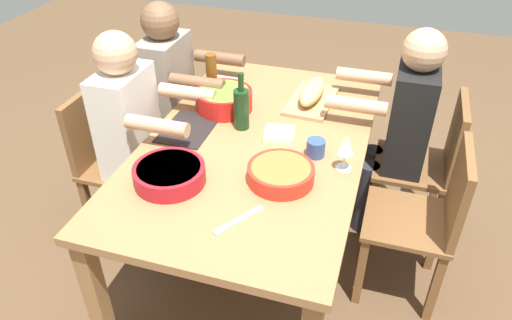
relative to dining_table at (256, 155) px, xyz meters
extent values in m
plane|color=brown|center=(0.00, 0.00, -0.66)|extent=(8.00, 8.00, 0.00)
cube|color=#9E7044|center=(0.00, 0.00, 0.06)|extent=(1.69, 1.02, 0.04)
cube|color=#9E7044|center=(0.78, -0.45, -0.31)|extent=(0.07, 0.07, 0.70)
cube|color=#9E7044|center=(-0.78, 0.45, -0.31)|extent=(0.07, 0.07, 0.70)
cube|color=#9E7044|center=(0.78, 0.45, -0.31)|extent=(0.07, 0.07, 0.70)
cube|color=brown|center=(0.00, -0.75, -0.22)|extent=(0.40, 0.40, 0.03)
cube|color=brown|center=(0.00, -0.93, -0.01)|extent=(0.38, 0.04, 0.40)
cube|color=brown|center=(-0.17, -0.58, -0.45)|extent=(0.04, 0.04, 0.42)
cube|color=brown|center=(0.17, -0.58, -0.45)|extent=(0.04, 0.04, 0.42)
cube|color=brown|center=(-0.17, -0.92, -0.45)|extent=(0.04, 0.04, 0.42)
cube|color=brown|center=(0.17, -0.92, -0.45)|extent=(0.04, 0.04, 0.42)
cube|color=brown|center=(0.00, 0.75, -0.22)|extent=(0.40, 0.40, 0.03)
cube|color=brown|center=(0.00, 0.93, -0.01)|extent=(0.38, 0.04, 0.40)
cube|color=brown|center=(0.17, 0.58, -0.45)|extent=(0.04, 0.04, 0.42)
cube|color=brown|center=(-0.17, 0.58, -0.45)|extent=(0.04, 0.04, 0.42)
cube|color=brown|center=(0.17, 0.92, -0.45)|extent=(0.04, 0.04, 0.42)
cube|color=brown|center=(-0.17, 0.92, -0.45)|extent=(0.04, 0.04, 0.42)
cylinder|color=#2D2D38|center=(0.08, 0.53, -0.43)|extent=(0.11, 0.11, 0.45)
cylinder|color=#2D2D38|center=(-0.08, 0.53, -0.43)|extent=(0.11, 0.11, 0.45)
cube|color=white|center=(0.00, 0.69, 0.07)|extent=(0.34, 0.20, 0.55)
cylinder|color=tan|center=(0.17, 0.42, 0.19)|extent=(0.07, 0.30, 0.07)
cylinder|color=tan|center=(-0.17, 0.42, 0.19)|extent=(0.07, 0.30, 0.07)
sphere|color=tan|center=(0.00, 0.69, 0.44)|extent=(0.21, 0.21, 0.21)
cube|color=brown|center=(0.46, 0.75, -0.22)|extent=(0.40, 0.40, 0.03)
cube|color=brown|center=(0.46, 0.93, -0.01)|extent=(0.38, 0.04, 0.40)
cube|color=brown|center=(0.63, 0.58, -0.45)|extent=(0.04, 0.04, 0.42)
cube|color=brown|center=(0.29, 0.58, -0.45)|extent=(0.04, 0.04, 0.42)
cube|color=brown|center=(0.63, 0.92, -0.45)|extent=(0.04, 0.04, 0.42)
cube|color=brown|center=(0.29, 0.92, -0.45)|extent=(0.04, 0.04, 0.42)
cylinder|color=#2D2D38|center=(0.54, 0.53, -0.43)|extent=(0.11, 0.11, 0.45)
cylinder|color=#2D2D38|center=(0.38, 0.53, -0.43)|extent=(0.11, 0.11, 0.45)
cube|color=gray|center=(0.46, 0.69, 0.07)|extent=(0.34, 0.20, 0.55)
cylinder|color=brown|center=(0.63, 0.42, 0.19)|extent=(0.07, 0.30, 0.07)
cylinder|color=brown|center=(0.29, 0.42, 0.19)|extent=(0.07, 0.30, 0.07)
sphere|color=brown|center=(0.46, 0.69, 0.44)|extent=(0.21, 0.21, 0.21)
cube|color=brown|center=(0.46, -0.75, -0.22)|extent=(0.40, 0.40, 0.03)
cube|color=brown|center=(0.46, -0.93, -0.01)|extent=(0.38, 0.04, 0.40)
cube|color=brown|center=(0.29, -0.58, -0.45)|extent=(0.04, 0.04, 0.42)
cube|color=brown|center=(0.63, -0.58, -0.45)|extent=(0.04, 0.04, 0.42)
cube|color=brown|center=(0.29, -0.92, -0.45)|extent=(0.04, 0.04, 0.42)
cube|color=brown|center=(0.63, -0.92, -0.45)|extent=(0.04, 0.04, 0.42)
cylinder|color=#2D2D38|center=(0.38, -0.53, -0.43)|extent=(0.11, 0.11, 0.45)
cylinder|color=#2D2D38|center=(0.54, -0.53, -0.43)|extent=(0.11, 0.11, 0.45)
cube|color=black|center=(0.46, -0.69, 0.07)|extent=(0.34, 0.20, 0.55)
cylinder|color=tan|center=(0.29, -0.42, 0.19)|extent=(0.07, 0.30, 0.07)
cylinder|color=tan|center=(0.63, -0.42, 0.19)|extent=(0.07, 0.30, 0.07)
sphere|color=tan|center=(0.46, -0.69, 0.44)|extent=(0.21, 0.21, 0.21)
cylinder|color=red|center=(0.25, 0.25, 0.13)|extent=(0.29, 0.29, 0.11)
cylinder|color=#669E33|center=(0.25, 0.25, 0.17)|extent=(0.26, 0.26, 0.04)
cylinder|color=red|center=(-0.27, -0.19, 0.12)|extent=(0.28, 0.28, 0.07)
cylinder|color=orange|center=(-0.27, -0.19, 0.14)|extent=(0.25, 0.25, 0.02)
cylinder|color=#B21923|center=(-0.41, 0.25, 0.12)|extent=(0.30, 0.30, 0.08)
cylinder|color=beige|center=(-0.41, 0.25, 0.15)|extent=(0.26, 0.26, 0.03)
cube|color=tan|center=(0.46, -0.17, 0.09)|extent=(0.41, 0.24, 0.02)
ellipsoid|color=tan|center=(0.46, -0.17, 0.15)|extent=(0.33, 0.13, 0.09)
cylinder|color=#193819|center=(0.10, 0.10, 0.18)|extent=(0.08, 0.08, 0.20)
cylinder|color=#193819|center=(0.10, 0.10, 0.33)|extent=(0.03, 0.03, 0.09)
cylinder|color=brown|center=(0.42, 0.38, 0.19)|extent=(0.06, 0.06, 0.22)
cylinder|color=silver|center=(-0.10, -0.43, 0.08)|extent=(0.07, 0.07, 0.01)
cylinder|color=silver|center=(-0.10, -0.43, 0.13)|extent=(0.01, 0.01, 0.07)
cone|color=silver|center=(-0.10, -0.43, 0.21)|extent=(0.08, 0.08, 0.08)
cylinder|color=#334C8C|center=(-0.04, -0.29, 0.12)|extent=(0.08, 0.08, 0.08)
cube|color=black|center=(0.00, 0.35, 0.08)|extent=(0.32, 0.23, 0.01)
cube|color=silver|center=(0.60, 0.35, 0.09)|extent=(0.02, 0.17, 0.01)
cube|color=silver|center=(-0.55, -0.10, 0.09)|extent=(0.21, 0.14, 0.01)
cube|color=white|center=(0.07, -0.09, 0.09)|extent=(0.16, 0.16, 0.02)
camera|label=1|loc=(-1.85, -0.57, 1.32)|focal=34.07mm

